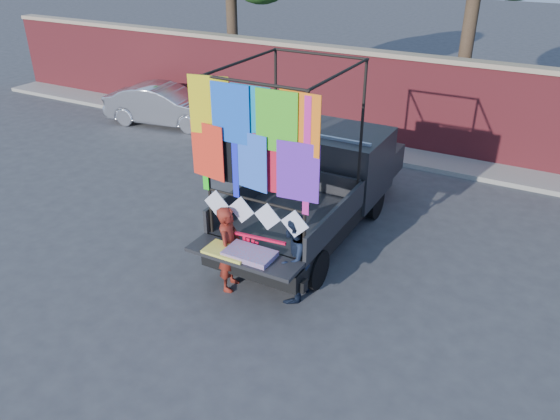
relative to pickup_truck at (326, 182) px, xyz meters
The scene contains 8 objects.
ground 2.25m from the pickup_truck, 83.10° to the right, with size 90.00×90.00×0.00m, color #38383A.
brick_wall 4.98m from the pickup_truck, 87.14° to the left, with size 30.00×0.45×2.61m.
curb 4.35m from the pickup_truck, 86.67° to the left, with size 30.00×1.20×0.12m, color gray.
pickup_truck is the anchor object (origin of this frame).
sedan 7.84m from the pickup_truck, 154.18° to the left, with size 1.31×3.75×1.24m, color silver.
woman 3.00m from the pickup_truck, 98.14° to the right, with size 0.56×0.37×1.54m, color maroon.
man 2.82m from the pickup_truck, 76.59° to the right, with size 0.76×0.59×1.57m, color #131C30.
streamer_bundle 2.87m from the pickup_truck, 89.69° to the right, with size 0.91×0.14×0.63m.
Camera 1 is at (3.83, -7.35, 5.57)m, focal length 35.00 mm.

